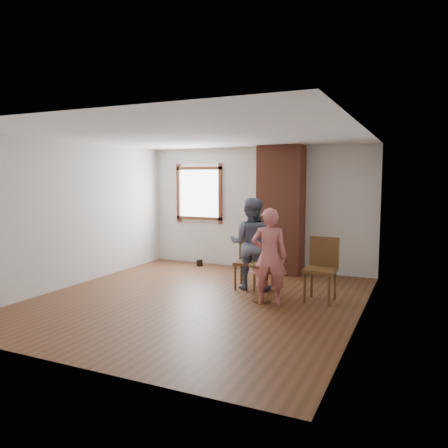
# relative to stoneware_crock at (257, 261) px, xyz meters

# --- Properties ---
(ground) EXTENTS (5.50, 5.50, 0.00)m
(ground) POSITION_rel_stoneware_crock_xyz_m (-0.12, -2.40, -0.21)
(ground) COLOR brown
(ground) RESTS_ON ground
(room_shell) EXTENTS (5.04, 5.52, 2.62)m
(room_shell) POSITION_rel_stoneware_crock_xyz_m (-0.17, -1.79, 1.60)
(room_shell) COLOR silver
(room_shell) RESTS_ON ground
(brick_chimney) EXTENTS (0.90, 0.50, 2.60)m
(brick_chimney) POSITION_rel_stoneware_crock_xyz_m (0.48, 0.10, 1.09)
(brick_chimney) COLOR brown
(brick_chimney) RESTS_ON ground
(stoneware_crock) EXTENTS (0.40, 0.40, 0.42)m
(stoneware_crock) POSITION_rel_stoneware_crock_xyz_m (0.00, 0.00, 0.00)
(stoneware_crock) COLOR tan
(stoneware_crock) RESTS_ON ground
(dark_pot) EXTENTS (0.15, 0.15, 0.14)m
(dark_pot) POSITION_rel_stoneware_crock_xyz_m (-1.34, 0.00, -0.14)
(dark_pot) COLOR black
(dark_pot) RESTS_ON ground
(dining_chair_left) EXTENTS (0.46, 0.46, 0.91)m
(dining_chair_left) POSITION_rel_stoneware_crock_xyz_m (0.34, -1.31, 0.30)
(dining_chair_left) COLOR brown
(dining_chair_left) RESTS_ON ground
(dining_chair_right) EXTENTS (0.49, 0.49, 1.01)m
(dining_chair_right) POSITION_rel_stoneware_crock_xyz_m (1.70, -1.61, 0.36)
(dining_chair_right) COLOR brown
(dining_chair_right) RESTS_ON ground
(side_table) EXTENTS (0.40, 0.40, 0.60)m
(side_table) POSITION_rel_stoneware_crock_xyz_m (0.85, -2.07, 0.19)
(side_table) COLOR brown
(side_table) RESTS_ON ground
(cake_plate) EXTENTS (0.18, 0.18, 0.01)m
(cake_plate) POSITION_rel_stoneware_crock_xyz_m (0.85, -2.07, 0.40)
(cake_plate) COLOR white
(cake_plate) RESTS_ON side_table
(cake_slice) EXTENTS (0.08, 0.07, 0.06)m
(cake_slice) POSITION_rel_stoneware_crock_xyz_m (0.86, -2.07, 0.43)
(cake_slice) COLOR white
(cake_slice) RESTS_ON cake_plate
(man) EXTENTS (0.86, 0.71, 1.60)m
(man) POSITION_rel_stoneware_crock_xyz_m (0.41, -1.38, 0.59)
(man) COLOR #151B3A
(man) RESTS_ON ground
(person_pink) EXTENTS (0.62, 0.49, 1.50)m
(person_pink) POSITION_rel_stoneware_crock_xyz_m (1.01, -2.16, 0.54)
(person_pink) COLOR #D06C68
(person_pink) RESTS_ON ground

